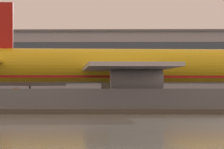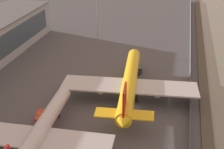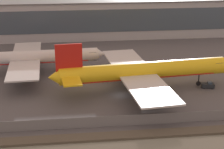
# 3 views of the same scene
# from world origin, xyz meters

# --- Properties ---
(ground_plane) EXTENTS (500.00, 500.00, 0.00)m
(ground_plane) POSITION_xyz_m (0.00, 0.00, 0.00)
(ground_plane) COLOR #4C4C51
(shoreline_seawall) EXTENTS (320.00, 3.00, 0.50)m
(shoreline_seawall) POSITION_xyz_m (0.00, -20.50, 0.25)
(shoreline_seawall) COLOR #474238
(shoreline_seawall) RESTS_ON ground
(perimeter_fence) EXTENTS (280.00, 0.10, 2.34)m
(perimeter_fence) POSITION_xyz_m (0.00, -16.00, 1.17)
(perimeter_fence) COLOR slate
(perimeter_fence) RESTS_ON ground
(cargo_jet_yellow) EXTENTS (47.93, 41.61, 13.35)m
(cargo_jet_yellow) POSITION_xyz_m (5.78, 2.43, 5.09)
(cargo_jet_yellow) COLOR yellow
(cargo_jet_yellow) RESTS_ON ground
(passenger_jet_silver) EXTENTS (42.02, 36.14, 11.91)m
(passenger_jet_silver) POSITION_xyz_m (-23.18, 19.10, 4.55)
(passenger_jet_silver) COLOR silver
(passenger_jet_silver) RESTS_ON ground
(baggage_tug) EXTENTS (3.45, 2.19, 1.80)m
(baggage_tug) POSITION_xyz_m (23.24, 1.93, 0.81)
(baggage_tug) COLOR #1E2328
(baggage_tug) RESTS_ON ground
(ops_van) EXTENTS (5.58, 3.49, 2.48)m
(ops_van) POSITION_xyz_m (-12.26, 23.99, 1.28)
(ops_van) COLOR red
(ops_van) RESTS_ON ground
(apron_light_mast_apron_west) EXTENTS (3.20, 0.40, 22.79)m
(apron_light_mast_apron_west) POSITION_xyz_m (47.64, 23.96, 12.69)
(apron_light_mast_apron_west) COLOR #93969B
(apron_light_mast_apron_west) RESTS_ON ground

